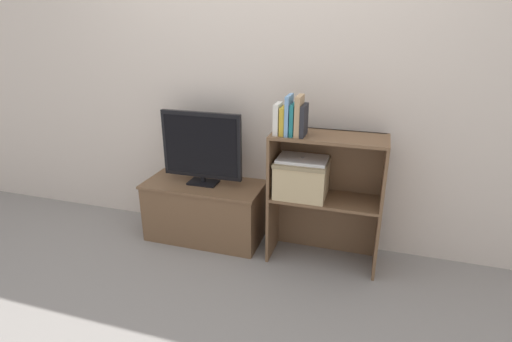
{
  "coord_description": "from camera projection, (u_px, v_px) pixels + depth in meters",
  "views": [
    {
      "loc": [
        0.78,
        -2.35,
        1.63
      ],
      "look_at": [
        0.0,
        0.16,
        0.62
      ],
      "focal_mm": 28.0,
      "sensor_mm": 36.0,
      "label": 1
    }
  ],
  "objects": [
    {
      "name": "tv",
      "position": [
        202.0,
        147.0,
        2.92
      ],
      "size": [
        0.61,
        0.14,
        0.55
      ],
      "color": "black",
      "rests_on": "tv_stand"
    },
    {
      "name": "laptop",
      "position": [
        302.0,
        159.0,
        2.66
      ],
      "size": [
        0.33,
        0.23,
        0.02
      ],
      "color": "white",
      "rests_on": "storage_basket_left"
    },
    {
      "name": "wall_back",
      "position": [
        267.0,
        83.0,
        2.86
      ],
      "size": [
        10.0,
        0.05,
        2.4
      ],
      "color": "beige",
      "rests_on": "ground_plane"
    },
    {
      "name": "storage_basket_left",
      "position": [
        302.0,
        177.0,
        2.71
      ],
      "size": [
        0.35,
        0.29,
        0.25
      ],
      "color": "tan",
      "rests_on": "bookshelf_lower_tier"
    },
    {
      "name": "book_mustard",
      "position": [
        284.0,
        121.0,
        2.57
      ],
      "size": [
        0.03,
        0.13,
        0.18
      ],
      "color": "gold",
      "rests_on": "bookshelf_upper_tier"
    },
    {
      "name": "ground_plane",
      "position": [
        249.0,
        259.0,
        2.89
      ],
      "size": [
        16.0,
        16.0,
        0.0
      ],
      "primitive_type": "plane",
      "color": "gray"
    },
    {
      "name": "book_charcoal",
      "position": [
        304.0,
        120.0,
        2.53
      ],
      "size": [
        0.03,
        0.16,
        0.2
      ],
      "color": "#232328",
      "rests_on": "bookshelf_upper_tier"
    },
    {
      "name": "book_skyblue",
      "position": [
        289.0,
        115.0,
        2.54
      ],
      "size": [
        0.02,
        0.15,
        0.26
      ],
      "color": "#709ECC",
      "rests_on": "bookshelf_upper_tier"
    },
    {
      "name": "bookshelf_lower_tier",
      "position": [
        325.0,
        217.0,
        2.84
      ],
      "size": [
        0.75,
        0.33,
        0.49
      ],
      "color": "brown",
      "rests_on": "ground_plane"
    },
    {
      "name": "tv_stand",
      "position": [
        205.0,
        211.0,
        3.11
      ],
      "size": [
        0.91,
        0.42,
        0.46
      ],
      "color": "brown",
      "rests_on": "ground_plane"
    },
    {
      "name": "bookshelf_upper_tier",
      "position": [
        329.0,
        156.0,
        2.68
      ],
      "size": [
        0.75,
        0.33,
        0.44
      ],
      "color": "brown",
      "rests_on": "bookshelf_lower_tier"
    },
    {
      "name": "book_ivory",
      "position": [
        278.0,
        119.0,
        2.57
      ],
      "size": [
        0.03,
        0.14,
        0.2
      ],
      "color": "silver",
      "rests_on": "bookshelf_upper_tier"
    },
    {
      "name": "book_tan",
      "position": [
        299.0,
        116.0,
        2.52
      ],
      "size": [
        0.03,
        0.15,
        0.26
      ],
      "color": "tan",
      "rests_on": "bookshelf_upper_tier"
    },
    {
      "name": "book_teal",
      "position": [
        293.0,
        119.0,
        2.54
      ],
      "size": [
        0.03,
        0.14,
        0.2
      ],
      "color": "#1E7075",
      "rests_on": "bookshelf_upper_tier"
    }
  ]
}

